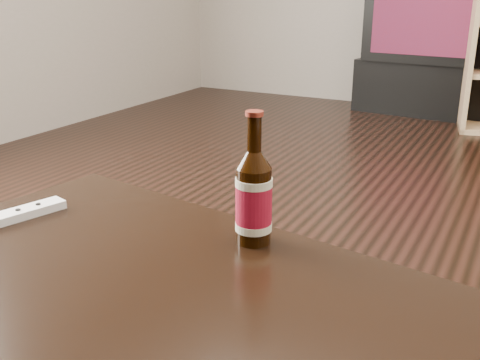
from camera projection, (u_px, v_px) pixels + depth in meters
The scene contains 6 objects.
floor at pixel (384, 306), 1.69m from camera, with size 5.00×6.00×0.01m, color black.
tv_stand at pixel (426, 87), 4.18m from camera, with size 0.96×0.48×0.39m, color black.
tv at pixel (433, 16), 4.01m from camera, with size 0.89×0.61×0.63m.
coffee_table at pixel (157, 322), 0.94m from camera, with size 1.24×0.85×0.43m.
beer_bottle at pixel (254, 198), 1.08m from camera, with size 0.09×0.09×0.26m.
remote at pixel (27, 212), 1.23m from camera, with size 0.09×0.17×0.02m.
Camera 1 is at (0.31, -1.50, 0.91)m, focal length 42.00 mm.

